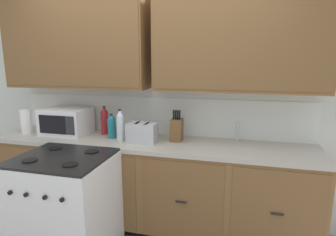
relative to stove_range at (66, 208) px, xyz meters
name	(u,v)px	position (x,y,z in m)	size (l,w,h in m)	color
wall_unit	(154,65)	(0.54, 0.83, 1.20)	(4.39, 0.40, 2.50)	silver
counter_run	(149,184)	(0.54, 0.63, 0.01)	(3.22, 0.64, 0.93)	black
stove_range	(66,208)	(0.00, 0.00, 0.00)	(0.76, 0.68, 0.95)	white
microwave	(66,121)	(-0.41, 0.68, 0.60)	(0.48, 0.37, 0.28)	white
toaster	(142,132)	(0.49, 0.59, 0.56)	(0.28, 0.18, 0.19)	#B7B7BC
knife_block	(177,129)	(0.81, 0.71, 0.58)	(0.11, 0.14, 0.31)	brown
sink_faucet	(237,131)	(1.39, 0.84, 0.56)	(0.02, 0.02, 0.20)	#B2B5BA
paper_towel_roll	(26,122)	(-0.85, 0.59, 0.59)	(0.12, 0.12, 0.26)	white
bottle_teal	(112,126)	(0.13, 0.66, 0.58)	(0.08, 0.08, 0.25)	#1E707A
bottle_red	(105,121)	(0.00, 0.77, 0.61)	(0.08, 0.08, 0.31)	maroon
bottle_clear	(120,125)	(0.26, 0.58, 0.62)	(0.07, 0.07, 0.32)	silver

